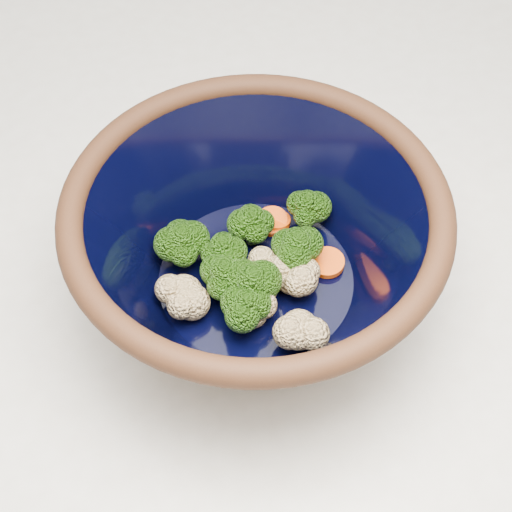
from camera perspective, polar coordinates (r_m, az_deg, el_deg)
name	(u,v)px	position (r m, az deg, el deg)	size (l,w,h in m)	color
counter	(277,440)	(1.09, 1.72, -14.48)	(1.20, 1.20, 0.90)	beige
mixing_bowl	(256,247)	(0.61, 0.00, 0.76)	(0.40, 0.40, 0.14)	black
vegetable_pile	(251,269)	(0.62, -0.41, -1.07)	(0.17, 0.16, 0.05)	#608442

